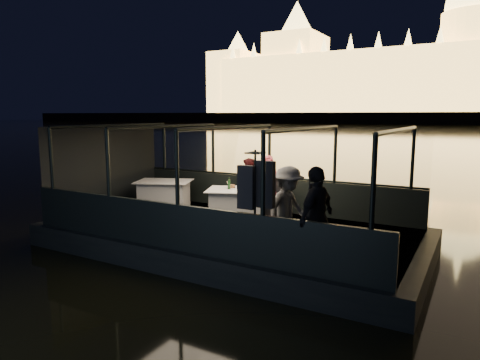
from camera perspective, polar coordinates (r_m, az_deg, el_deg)
The scene contains 30 objects.
river_water at distance 88.51m, azimuth 26.44°, elevation 5.78°, with size 500.00×500.00×0.00m, color black.
boat_hull at distance 10.16m, azimuth -1.13°, elevation -8.98°, with size 8.60×4.40×1.00m, color black.
boat_deck at distance 10.02m, azimuth -1.13°, elevation -6.36°, with size 8.00×4.00×0.04m, color black.
gunwale_port at distance 11.64m, azimuth 3.88°, elevation -1.89°, with size 8.00×0.08×0.90m, color black.
gunwale_starboard at distance 8.30m, azimuth -8.24°, elevation -6.28°, with size 8.00×0.08×0.90m, color black.
cabin_glass_port at distance 11.49m, azimuth 3.94°, elevation 3.76°, with size 8.00×0.02×1.40m, color #99B2B2, non-canonical shape.
cabin_glass_starboard at distance 8.08m, azimuth -8.41°, elevation 1.62°, with size 8.00×0.02×1.40m, color #99B2B2, non-canonical shape.
cabin_roof_glass at distance 9.68m, azimuth -1.17°, elevation 7.02°, with size 8.00×4.00×0.02m, color #99B2B2, non-canonical shape.
end_wall_fore at distance 12.30m, azimuth -17.41°, elevation 1.60°, with size 0.02×4.00×2.30m, color black, non-canonical shape.
end_wall_aft at distance 8.50m, azimuth 22.75°, elevation -1.69°, with size 0.02×4.00×2.30m, color black, non-canonical shape.
canopy_ribs at distance 9.78m, azimuth -1.15°, elevation 0.27°, with size 8.00×4.00×2.30m, color black, non-canonical shape.
embankment at distance 218.39m, azimuth 28.45°, elevation 7.09°, with size 400.00×140.00×6.00m, color #423D33.
parliament_building at distance 185.21m, azimuth 28.83°, elevation 15.67°, with size 220.00×32.00×60.00m, color #F2D18C, non-canonical shape.
dining_table_central at distance 10.58m, azimuth -0.42°, elevation -3.29°, with size 1.45×1.05×0.77m, color beige.
dining_table_aft at distance 12.03m, azimuth -10.07°, elevation -1.97°, with size 1.47×1.07×0.78m, color silver.
chair_port_left at distance 11.40m, azimuth 0.66°, elevation -2.09°, with size 0.38×0.38×0.82m, color black.
chair_port_right at distance 10.98m, azimuth 4.05°, elevation -2.53°, with size 0.42×0.42×0.89m, color black.
coat_stand at distance 7.60m, azimuth 2.01°, elevation -4.10°, with size 0.55×0.44×1.98m, color black, non-canonical shape.
person_woman_coral at distance 11.04m, azimuth 3.78°, elevation -0.88°, with size 0.56×0.37×1.56m, color #F6596A.
person_man_maroon at distance 11.36m, azimuth 1.28°, elevation -0.59°, with size 0.69×0.54×1.45m, color #401114.
passenger_stripe at distance 8.16m, azimuth 6.37°, elevation -3.62°, with size 1.06×0.60×1.64m, color white.
passenger_dark at distance 7.37m, azimuth 10.12°, elevation -5.03°, with size 1.03×0.43×1.74m, color black.
wine_bottle at distance 10.54m, azimuth -1.47°, elevation -0.41°, with size 0.06×0.06×0.29m, color #153918.
bread_basket at distance 10.76m, azimuth -1.17°, elevation -0.82°, with size 0.18×0.18×0.07m, color brown.
amber_candle at distance 10.52m, azimuth 1.79°, elevation -1.04°, with size 0.05×0.05×0.08m, color #FBAA3E.
plate_near at distance 10.14m, azimuth 2.24°, elevation -1.59°, with size 0.24×0.24×0.02m, color white.
plate_far at distance 10.91m, azimuth -0.21°, elevation -0.86°, with size 0.25×0.25×0.02m, color silver.
wine_glass_white at distance 10.60m, azimuth -1.62°, elevation -0.67°, with size 0.06×0.06×0.19m, color silver, non-canonical shape.
wine_glass_red at distance 10.63m, azimuth 2.56°, elevation -0.64°, with size 0.07×0.07×0.20m, color silver, non-canonical shape.
wine_glass_empty at distance 10.35m, azimuth 1.08°, elevation -0.89°, with size 0.06×0.06×0.19m, color white, non-canonical shape.
Camera 1 is at (4.94, -8.32, 3.08)m, focal length 32.00 mm.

